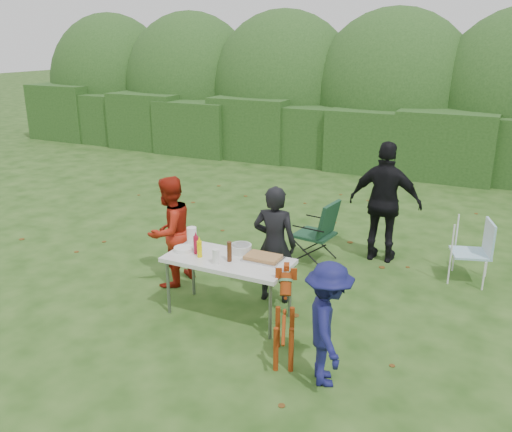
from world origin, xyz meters
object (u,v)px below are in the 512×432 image
at_px(child, 328,324).
at_px(ketchup_bottle, 196,245).
at_px(person_red_jacket, 170,232).
at_px(dog, 284,323).
at_px(lawn_chair, 470,251).
at_px(paper_towel_roll, 192,237).
at_px(beer_bottle, 229,252).
at_px(camping_chair, 314,231).
at_px(person_black_puffy, 385,203).
at_px(mustard_bottle, 200,249).
at_px(folding_table, 228,263).
at_px(person_cook, 275,245).

bearing_deg(child, ketchup_bottle, 43.10).
relative_size(person_red_jacket, dog, 1.71).
height_order(lawn_chair, paper_towel_roll, paper_towel_roll).
relative_size(child, beer_bottle, 5.23).
bearing_deg(camping_chair, person_red_jacket, 54.34).
bearing_deg(lawn_chair, camping_chair, -9.49).
xyz_separation_m(lawn_chair, beer_bottle, (-2.44, -2.39, 0.42)).
bearing_deg(person_black_puffy, beer_bottle, 64.40).
xyz_separation_m(beer_bottle, paper_towel_roll, (-0.63, 0.18, 0.01)).
xyz_separation_m(person_red_jacket, child, (2.63, -1.19, -0.12)).
distance_m(person_black_puffy, mustard_bottle, 3.06).
distance_m(camping_chair, lawn_chair, 2.18).
height_order(lawn_chair, mustard_bottle, mustard_bottle).
distance_m(folding_table, mustard_bottle, 0.38).
height_order(folding_table, lawn_chair, lawn_chair).
bearing_deg(beer_bottle, person_red_jacket, 157.19).
bearing_deg(paper_towel_roll, beer_bottle, -15.78).
bearing_deg(dog, child, -130.50).
distance_m(folding_table, ketchup_bottle, 0.45).
height_order(person_red_jacket, camping_chair, person_red_jacket).
distance_m(child, ketchup_bottle, 2.06).
height_order(person_cook, child, person_cook).
distance_m(camping_chair, beer_bottle, 2.13).
height_order(lawn_chair, beer_bottle, beer_bottle).
height_order(child, ketchup_bottle, child).
distance_m(person_black_puffy, paper_towel_roll, 3.02).
distance_m(folding_table, person_red_jacket, 1.22).
distance_m(person_red_jacket, dog, 2.36).
bearing_deg(child, person_cook, 14.33).
xyz_separation_m(person_black_puffy, beer_bottle, (-1.19, -2.58, -0.04)).
distance_m(person_black_puffy, ketchup_bottle, 3.05).
height_order(dog, ketchup_bottle, ketchup_bottle).
xyz_separation_m(dog, beer_bottle, (-0.92, 0.51, 0.44)).
bearing_deg(camping_chair, folding_table, 87.89).
distance_m(person_red_jacket, ketchup_bottle, 0.86).
height_order(camping_chair, beer_bottle, beer_bottle).
bearing_deg(ketchup_bottle, mustard_bottle, -37.49).
distance_m(person_cook, mustard_bottle, 0.97).
relative_size(person_cook, ketchup_bottle, 6.89).
relative_size(lawn_chair, paper_towel_roll, 3.39).
bearing_deg(person_cook, camping_chair, -100.04).
bearing_deg(paper_towel_roll, mustard_bottle, -41.94).
bearing_deg(folding_table, mustard_bottle, -162.63).
bearing_deg(ketchup_bottle, lawn_chair, 39.02).
xyz_separation_m(person_cook, ketchup_bottle, (-0.74, -0.65, 0.09)).
height_order(person_black_puffy, lawn_chair, person_black_puffy).
xyz_separation_m(camping_chair, lawn_chair, (2.15, 0.31, -0.04)).
xyz_separation_m(person_red_jacket, mustard_bottle, (0.81, -0.54, 0.09)).
xyz_separation_m(camping_chair, beer_bottle, (-0.29, -2.07, 0.38)).
xyz_separation_m(folding_table, person_black_puffy, (1.24, 2.53, 0.22)).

